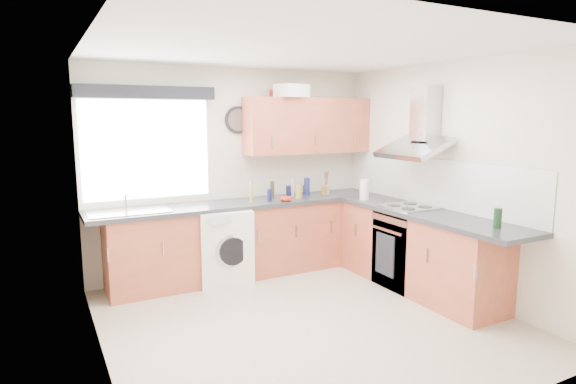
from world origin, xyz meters
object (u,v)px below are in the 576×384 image
extractor_hood (419,130)px  washing_machine (224,245)px  oven (408,249)px  upper_cabinets (308,126)px

extractor_hood → washing_machine: extractor_hood is taller
washing_machine → oven: bearing=-21.2°
extractor_hood → upper_cabinets: (-0.65, 1.33, 0.03)m
oven → extractor_hood: (0.10, -0.00, 1.34)m
extractor_hood → washing_machine: (-1.90, 1.10, -1.34)m
extractor_hood → upper_cabinets: 1.48m
upper_cabinets → washing_machine: bearing=-169.8°
extractor_hood → upper_cabinets: size_ratio=0.46×
oven → extractor_hood: size_ratio=1.09×
washing_machine → extractor_hood: bearing=-19.8°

